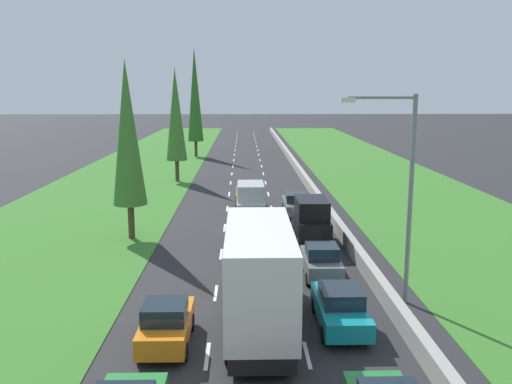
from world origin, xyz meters
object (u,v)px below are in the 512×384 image
(white_box_truck_centre_lane, at_px, (259,272))
(street_light_mast, at_px, (403,185))
(black_van_right_lane, at_px, (311,221))
(poplar_tree_fourth, at_px, (195,95))
(orange_sedan_centre_lane, at_px, (247,193))
(orange_hatchback_left_lane, at_px, (166,324))
(silver_van_centre_lane, at_px, (251,203))
(green_sedan_centre_lane, at_px, (254,238))
(grey_sedan_right_lane, at_px, (296,204))
(teal_sedan_right_lane, at_px, (340,307))
(poplar_tree_second, at_px, (127,134))
(grey_hatchback_right_lane, at_px, (321,261))
(poplar_tree_third, at_px, (176,115))

(white_box_truck_centre_lane, relative_size, street_light_mast, 1.04)
(black_van_right_lane, relative_size, poplar_tree_fourth, 0.33)
(black_van_right_lane, height_order, poplar_tree_fourth, poplar_tree_fourth)
(street_light_mast, bearing_deg, orange_sedan_centre_lane, 106.72)
(orange_hatchback_left_lane, relative_size, silver_van_centre_lane, 0.80)
(green_sedan_centre_lane, height_order, grey_sedan_right_lane, same)
(teal_sedan_right_lane, xyz_separation_m, poplar_tree_second, (-10.76, 13.14, 5.75))
(poplar_tree_fourth, bearing_deg, orange_sedan_centre_lane, -77.82)
(orange_hatchback_left_lane, bearing_deg, grey_hatchback_right_lane, 47.18)
(silver_van_centre_lane, height_order, poplar_tree_fourth, poplar_tree_fourth)
(orange_sedan_centre_lane, bearing_deg, poplar_tree_second, -124.22)
(white_box_truck_centre_lane, relative_size, poplar_tree_fourth, 0.63)
(poplar_tree_second, bearing_deg, grey_sedan_right_lane, 30.43)
(grey_sedan_right_lane, height_order, poplar_tree_fourth, poplar_tree_fourth)
(silver_van_centre_lane, bearing_deg, teal_sedan_right_lane, -79.24)
(silver_van_centre_lane, distance_m, street_light_mast, 16.50)
(poplar_tree_third, bearing_deg, grey_hatchback_right_lane, -70.03)
(teal_sedan_right_lane, bearing_deg, orange_sedan_centre_lane, 98.31)
(poplar_tree_third, bearing_deg, street_light_mast, -67.42)
(green_sedan_centre_lane, relative_size, poplar_tree_third, 0.40)
(silver_van_centre_lane, distance_m, poplar_tree_fourth, 39.86)
(poplar_tree_second, height_order, street_light_mast, poplar_tree_second)
(white_box_truck_centre_lane, xyz_separation_m, poplar_tree_second, (-7.57, 12.90, 4.38))
(white_box_truck_centre_lane, relative_size, poplar_tree_third, 0.83)
(grey_sedan_right_lane, height_order, poplar_tree_third, poplar_tree_third)
(poplar_tree_second, bearing_deg, poplar_tree_third, 89.26)
(grey_sedan_right_lane, bearing_deg, green_sedan_centre_lane, -109.41)
(black_van_right_lane, distance_m, poplar_tree_fourth, 45.88)
(orange_hatchback_left_lane, height_order, poplar_tree_third, poplar_tree_third)
(poplar_tree_second, bearing_deg, silver_van_centre_lane, 28.57)
(black_van_right_lane, distance_m, poplar_tree_third, 25.95)
(orange_hatchback_left_lane, xyz_separation_m, green_sedan_centre_lane, (3.40, 11.57, -0.02))
(silver_van_centre_lane, bearing_deg, green_sedan_centre_lane, -89.23)
(silver_van_centre_lane, xyz_separation_m, grey_hatchback_right_lane, (3.33, -11.50, -0.56))
(teal_sedan_right_lane, distance_m, poplar_tree_third, 36.76)
(poplar_tree_third, relative_size, poplar_tree_fourth, 0.76)
(orange_hatchback_left_lane, relative_size, teal_sedan_right_lane, 0.87)
(poplar_tree_fourth, bearing_deg, black_van_right_lane, -76.39)
(grey_sedan_right_lane, bearing_deg, black_van_right_lane, -88.92)
(grey_hatchback_right_lane, relative_size, black_van_right_lane, 0.80)
(orange_hatchback_left_lane, relative_size, green_sedan_centre_lane, 0.87)
(poplar_tree_third, xyz_separation_m, street_light_mast, (13.44, -32.31, -1.50))
(orange_hatchback_left_lane, height_order, street_light_mast, street_light_mast)
(green_sedan_centre_lane, bearing_deg, grey_sedan_right_lane, 70.59)
(black_van_right_lane, bearing_deg, orange_hatchback_left_lane, -117.51)
(grey_hatchback_right_lane, bearing_deg, orange_hatchback_left_lane, -132.82)
(orange_hatchback_left_lane, bearing_deg, poplar_tree_second, 106.04)
(orange_hatchback_left_lane, bearing_deg, silver_van_centre_lane, 79.97)
(poplar_tree_second, relative_size, street_light_mast, 1.23)
(white_box_truck_centre_lane, height_order, grey_hatchback_right_lane, white_box_truck_centre_lane)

